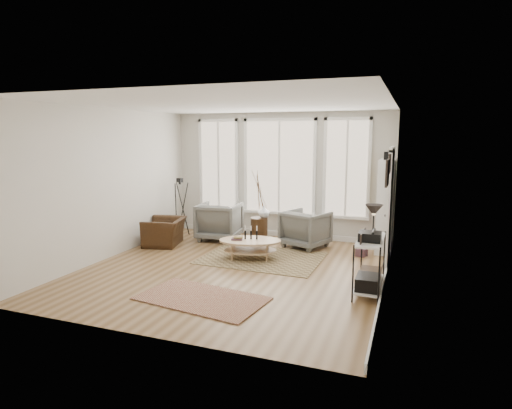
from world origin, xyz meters
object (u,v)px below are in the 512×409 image
at_px(coffee_table, 250,244).
at_px(accent_chair, 165,232).
at_px(bookcase, 386,206).
at_px(side_table, 259,209).
at_px(armchair_left, 219,221).
at_px(armchair_right, 306,229).
at_px(low_shelf, 370,259).

bearing_deg(coffee_table, accent_chair, 170.45).
distance_m(bookcase, coffee_table, 2.92).
distance_m(bookcase, side_table, 2.68).
distance_m(coffee_table, armchair_left, 1.73).
distance_m(armchair_left, armchair_right, 2.02).
bearing_deg(armchair_left, low_shelf, 141.57).
height_order(low_shelf, coffee_table, low_shelf).
distance_m(bookcase, accent_chair, 4.73).
distance_m(bookcase, armchair_right, 1.72).
relative_size(armchair_left, accent_chair, 1.04).
bearing_deg(accent_chair, low_shelf, 59.16).
height_order(bookcase, low_shelf, bookcase).
bearing_deg(side_table, accent_chair, -154.87).
height_order(low_shelf, armchair_left, low_shelf).
bearing_deg(armchair_left, bookcase, 178.08).
xyz_separation_m(bookcase, armchair_right, (-1.60, -0.25, -0.56)).
height_order(low_shelf, side_table, side_table).
bearing_deg(side_table, coffee_table, -78.56).
distance_m(low_shelf, armchair_left, 4.22).
bearing_deg(coffee_table, armchair_right, 57.34).
bearing_deg(armchair_right, low_shelf, 145.51).
xyz_separation_m(side_table, accent_chair, (-1.88, -0.88, -0.47)).
distance_m(bookcase, low_shelf, 2.56).
xyz_separation_m(armchair_left, armchair_right, (2.02, 0.03, -0.03)).
bearing_deg(low_shelf, armchair_right, 124.25).
height_order(armchair_left, armchair_right, armchair_left).
height_order(side_table, accent_chair, side_table).
distance_m(coffee_table, side_table, 1.35).
relative_size(coffee_table, side_table, 0.85).
relative_size(low_shelf, armchair_left, 1.39).
height_order(armchair_left, accent_chair, armchair_left).
height_order(bookcase, armchair_left, bookcase).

